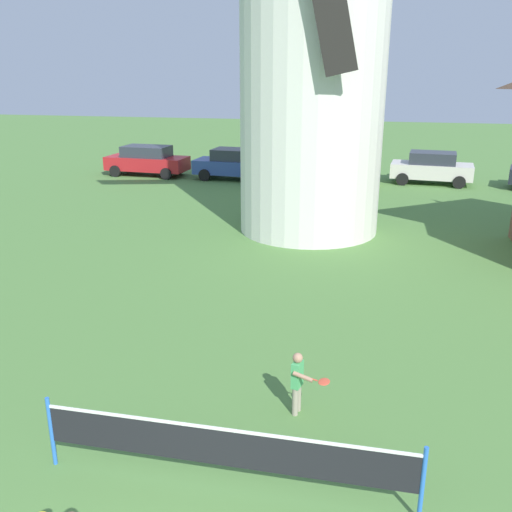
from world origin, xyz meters
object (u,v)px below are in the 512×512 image
object	(u,v)px
tennis_net	(224,448)
parked_car_cream	(432,167)
player_far	(299,380)
parked_car_blue	(237,164)
parked_car_red	(147,160)
parked_car_mustard	(330,166)
windmill	(314,12)

from	to	relation	value
tennis_net	parked_car_cream	xyz separation A→B (m)	(4.36, 22.89, 0.12)
player_far	parked_car_blue	bearing A→B (deg)	106.76
parked_car_red	player_far	bearing A→B (deg)	-61.31
parked_car_blue	parked_car_cream	bearing A→B (deg)	5.66
tennis_net	parked_car_mustard	distance (m)	22.12
parked_car_mustard	parked_car_blue	bearing A→B (deg)	-177.81
parked_car_red	parked_car_blue	size ratio (longest dim) A/B	0.98
windmill	parked_car_mustard	xyz separation A→B (m)	(-0.04, 8.89, -6.33)
parked_car_blue	parked_car_mustard	world-z (taller)	same
windmill	player_far	distance (m)	13.04
tennis_net	player_far	world-z (taller)	player_far
parked_car_mustard	parked_car_cream	size ratio (longest dim) A/B	1.06
tennis_net	parked_car_red	xyz separation A→B (m)	(-10.27, 22.08, 0.13)
player_far	parked_car_mustard	distance (m)	20.15
parked_car_red	parked_car_mustard	world-z (taller)	same
windmill	player_far	size ratio (longest dim) A/B	14.08
windmill	parked_car_cream	xyz separation A→B (m)	(4.90, 9.66, -6.34)
tennis_net	player_far	bearing A→B (deg)	70.44
parked_car_red	parked_car_mustard	xyz separation A→B (m)	(9.70, 0.04, -0.00)
tennis_net	parked_car_mustard	xyz separation A→B (m)	(-0.58, 22.11, 0.12)
parked_car_cream	tennis_net	bearing A→B (deg)	-100.78
windmill	parked_car_mustard	bearing A→B (deg)	90.27
player_far	parked_car_mustard	world-z (taller)	parked_car_mustard
player_far	parked_car_blue	world-z (taller)	parked_car_blue
tennis_net	parked_car_mustard	size ratio (longest dim) A/B	1.21
windmill	tennis_net	xyz separation A→B (m)	(0.54, -13.23, -6.46)
windmill	player_far	bearing A→B (deg)	-83.66
windmill	player_far	xyz separation A→B (m)	(1.25, -11.22, -6.52)
player_far	parked_car_cream	bearing A→B (deg)	80.09
player_far	parked_car_red	size ratio (longest dim) A/B	0.25
player_far	parked_car_cream	size ratio (longest dim) A/B	0.27
parked_car_blue	tennis_net	bearing A→B (deg)	-76.44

